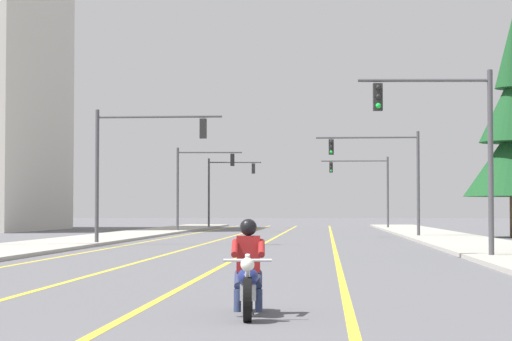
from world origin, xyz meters
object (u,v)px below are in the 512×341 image
at_px(motorcycle_with_rider, 248,277).
at_px(traffic_signal_near_right, 453,135).
at_px(traffic_signal_far_left, 224,182).
at_px(traffic_signal_mid_right, 388,166).
at_px(traffic_signal_mid_left, 196,176).
at_px(traffic_signal_near_left, 134,154).
at_px(traffic_signal_far_right, 368,181).

height_order(motorcycle_with_rider, traffic_signal_near_right, traffic_signal_near_right).
bearing_deg(traffic_signal_far_left, motorcycle_with_rider, -83.86).
bearing_deg(motorcycle_with_rider, traffic_signal_mid_right, 83.71).
bearing_deg(traffic_signal_mid_left, traffic_signal_near_right, -71.05).
xyz_separation_m(traffic_signal_near_left, traffic_signal_far_right, (12.34, 41.20, -0.00)).
relative_size(traffic_signal_mid_right, traffic_signal_mid_left, 1.00).
height_order(traffic_signal_mid_right, traffic_signal_far_right, same).
bearing_deg(traffic_signal_far_right, traffic_signal_near_right, -89.44).
distance_m(traffic_signal_near_left, traffic_signal_far_left, 43.05).
bearing_deg(motorcycle_with_rider, traffic_signal_mid_left, 98.23).
distance_m(traffic_signal_near_right, traffic_signal_mid_right, 25.51).
distance_m(traffic_signal_near_left, traffic_signal_far_right, 43.01).
height_order(traffic_signal_far_right, traffic_signal_far_left, same).
bearing_deg(motorcycle_with_rider, traffic_signal_near_right, 73.39).
relative_size(traffic_signal_near_left, traffic_signal_mid_left, 1.00).
height_order(traffic_signal_near_right, traffic_signal_far_left, same).
bearing_deg(traffic_signal_far_left, traffic_signal_mid_left, -91.80).
relative_size(traffic_signal_mid_right, traffic_signal_far_right, 1.00).
relative_size(traffic_signal_near_right, traffic_signal_far_right, 1.00).
bearing_deg(traffic_signal_far_right, traffic_signal_mid_right, -90.05).
bearing_deg(motorcycle_with_rider, traffic_signal_far_left, 96.14).
distance_m(traffic_signal_mid_left, traffic_signal_far_left, 15.29).
distance_m(motorcycle_with_rider, traffic_signal_near_right, 18.92).
bearing_deg(traffic_signal_near_right, traffic_signal_far_left, 103.45).
xyz_separation_m(motorcycle_with_rider, traffic_signal_near_left, (-7.55, 29.76, 3.57)).
bearing_deg(traffic_signal_mid_right, motorcycle_with_rider, -96.29).
height_order(motorcycle_with_rider, traffic_signal_near_left, traffic_signal_near_left).
bearing_deg(traffic_signal_mid_left, traffic_signal_mid_right, -47.32).
distance_m(traffic_signal_near_left, traffic_signal_mid_right, 18.33).
xyz_separation_m(traffic_signal_mid_left, traffic_signal_far_right, (13.11, 13.43, 0.06)).
bearing_deg(traffic_signal_mid_left, traffic_signal_near_left, -88.41).
relative_size(traffic_signal_mid_left, traffic_signal_far_right, 1.00).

